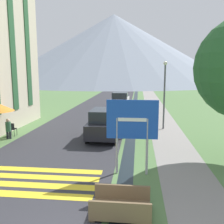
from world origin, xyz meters
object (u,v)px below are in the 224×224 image
at_px(footbridge, 121,207).
at_px(cafe_chair_far_right, 12,128).
at_px(parked_car_far, 120,100).
at_px(road_sign, 132,126).
at_px(cafe_chair_far_left, 12,128).
at_px(person_seated_far, 8,128).
at_px(streetlamp, 165,89).
at_px(parked_car_near, 105,124).

relative_size(footbridge, cafe_chair_far_right, 2.00).
bearing_deg(parked_car_far, road_sign, -84.30).
xyz_separation_m(cafe_chair_far_left, person_seated_far, (0.09, -0.60, 0.18)).
relative_size(cafe_chair_far_right, streetlamp, 0.18).
height_order(footbridge, parked_car_near, parked_car_near).
distance_m(road_sign, parked_car_near, 5.72).
relative_size(footbridge, cafe_chair_far_left, 2.00).
bearing_deg(parked_car_near, person_seated_far, -172.38).
distance_m(footbridge, parked_car_far, 20.96).
relative_size(parked_car_near, person_seated_far, 3.27).
relative_size(road_sign, parked_car_near, 0.73).
bearing_deg(streetlamp, cafe_chair_far_left, -162.41).
relative_size(parked_car_far, cafe_chair_far_left, 5.08).
relative_size(parked_car_far, cafe_chair_far_right, 5.08).
height_order(parked_car_near, cafe_chair_far_right, parked_car_near).
height_order(parked_car_far, streetlamp, streetlamp).
height_order(parked_car_far, cafe_chair_far_right, parked_car_far).
xyz_separation_m(road_sign, person_seated_far, (-7.64, 4.53, -1.30)).
bearing_deg(streetlamp, cafe_chair_far_right, -162.49).
height_order(cafe_chair_far_left, cafe_chair_far_right, same).
height_order(road_sign, footbridge, road_sign).
relative_size(road_sign, streetlamp, 0.63).
distance_m(footbridge, streetlamp, 11.68).
bearing_deg(road_sign, cafe_chair_far_right, 146.36).
bearing_deg(streetlamp, parked_car_near, -142.85).
distance_m(parked_car_near, streetlamp, 5.21).
bearing_deg(cafe_chair_far_right, cafe_chair_far_left, -66.77).
relative_size(road_sign, parked_car_far, 0.69).
bearing_deg(person_seated_far, road_sign, -30.67).
relative_size(road_sign, footbridge, 1.76).
xyz_separation_m(footbridge, cafe_chair_far_left, (-7.51, 8.06, 0.29)).
relative_size(footbridge, parked_car_near, 0.42).
height_order(footbridge, streetlamp, streetlamp).
xyz_separation_m(parked_car_near, cafe_chair_far_right, (-5.92, -0.16, -0.40)).
xyz_separation_m(footbridge, person_seated_far, (-7.43, 7.46, 0.46)).
height_order(road_sign, parked_car_near, road_sign).
bearing_deg(cafe_chair_far_left, footbridge, -46.34).
bearing_deg(streetlamp, parked_car_far, 111.47).
bearing_deg(footbridge, cafe_chair_far_right, 132.97).
bearing_deg(cafe_chair_far_left, parked_car_far, 65.84).
bearing_deg(footbridge, road_sign, 85.74).
bearing_deg(footbridge, parked_car_far, 94.31).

